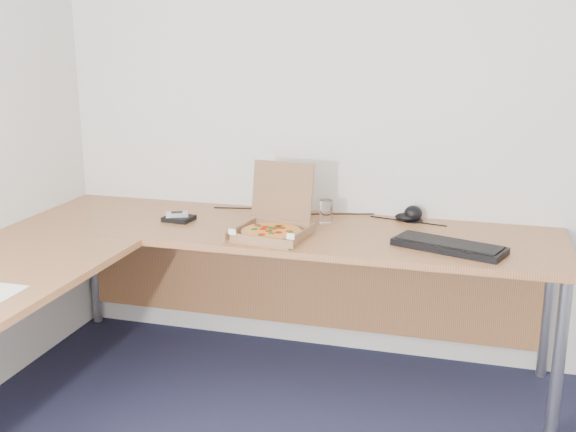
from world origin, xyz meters
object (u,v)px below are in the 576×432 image
(desk, at_px, (182,255))
(wallet, at_px, (179,218))
(pizza_box, at_px, (272,228))
(drinking_glass, at_px, (326,211))
(keyboard, at_px, (449,246))

(desk, xyz_separation_m, wallet, (-0.20, 0.40, 0.04))
(pizza_box, height_order, drinking_glass, pizza_box)
(pizza_box, distance_m, wallet, 0.52)
(desk, bearing_deg, keyboard, 15.12)
(drinking_glass, xyz_separation_m, keyboard, (0.59, -0.27, -0.04))
(pizza_box, relative_size, drinking_glass, 3.16)
(drinking_glass, xyz_separation_m, wallet, (-0.68, -0.16, -0.04))
(keyboard, bearing_deg, wallet, -166.39)
(desk, bearing_deg, drinking_glass, 49.10)
(wallet, bearing_deg, pizza_box, -7.86)
(drinking_glass, height_order, wallet, drinking_glass)
(wallet, bearing_deg, drinking_glass, 18.76)
(desk, distance_m, pizza_box, 0.42)
(desk, height_order, pizza_box, pizza_box)
(keyboard, xyz_separation_m, wallet, (-1.27, 0.11, -0.00))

